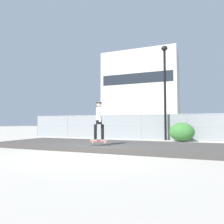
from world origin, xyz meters
name	(u,v)px	position (x,y,z in m)	size (l,w,h in m)	color
ground_plane	(89,155)	(0.00, 0.00, 0.00)	(120.00, 120.00, 0.00)	#9E998E
gravel_berm	(111,146)	(0.00, 2.26, 0.12)	(11.35, 3.74, 0.23)	#3D3A38
skateboard	(99,141)	(-0.13, 1.12, 0.40)	(0.82, 0.49, 0.07)	#B22D2D
skater	(99,119)	(-0.13, 1.12, 1.38)	(0.70, 0.62, 1.71)	gray
chain_fence	(141,127)	(0.00, 8.36, 0.93)	(19.67, 0.06, 1.85)	gray
street_lamp	(165,81)	(1.88, 7.92, 4.21)	(0.44, 0.44, 6.75)	black
parked_car_near	(113,127)	(-3.43, 11.43, 0.84)	(4.53, 2.22, 1.66)	#474C54
parked_car_mid	(176,127)	(2.39, 11.08, 0.84)	(4.40, 1.95, 1.66)	maroon
library_building	(141,91)	(-8.67, 45.90, 9.56)	(18.58, 11.08, 19.12)	#B2AFA8
shrub_left	(182,132)	(3.01, 7.19, 0.61)	(1.58, 1.29, 1.22)	#336B2D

